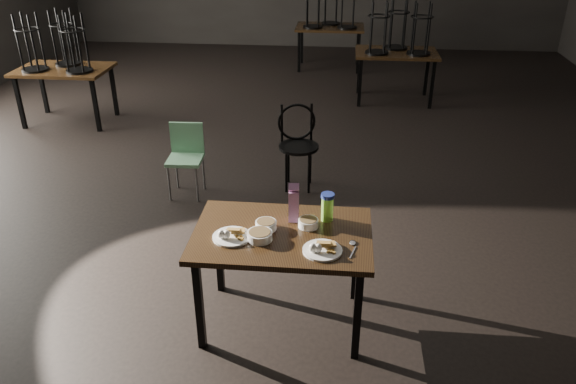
# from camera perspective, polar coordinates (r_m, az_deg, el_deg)

# --- Properties ---
(main_table) EXTENTS (1.20, 0.80, 0.75)m
(main_table) POSITION_cam_1_polar(r_m,az_deg,el_deg) (3.81, -0.59, -5.15)
(main_table) COLOR black
(main_table) RESTS_ON ground
(plate_left) EXTENTS (0.25, 0.25, 0.08)m
(plate_left) POSITION_cam_1_polar(r_m,az_deg,el_deg) (3.72, -5.79, -4.37)
(plate_left) COLOR white
(plate_left) RESTS_ON main_table
(plate_right) EXTENTS (0.25, 0.25, 0.08)m
(plate_right) POSITION_cam_1_polar(r_m,az_deg,el_deg) (3.57, 3.48, -5.75)
(plate_right) COLOR white
(plate_right) RESTS_ON main_table
(bowl_near) EXTENTS (0.14, 0.14, 0.06)m
(bowl_near) POSITION_cam_1_polar(r_m,az_deg,el_deg) (3.80, -2.25, -3.35)
(bowl_near) COLOR white
(bowl_near) RESTS_ON main_table
(bowl_far) EXTENTS (0.14, 0.14, 0.05)m
(bowl_far) POSITION_cam_1_polar(r_m,az_deg,el_deg) (3.83, 2.07, -3.14)
(bowl_far) COLOR white
(bowl_far) RESTS_ON main_table
(bowl_big) EXTENTS (0.17, 0.17, 0.06)m
(bowl_big) POSITION_cam_1_polar(r_m,az_deg,el_deg) (3.68, -2.90, -4.43)
(bowl_big) COLOR white
(bowl_big) RESTS_ON main_table
(juice_carton) EXTENTS (0.08, 0.08, 0.29)m
(juice_carton) POSITION_cam_1_polar(r_m,az_deg,el_deg) (3.85, 0.59, -1.17)
(juice_carton) COLOR #881879
(juice_carton) RESTS_ON main_table
(water_bottle) EXTENTS (0.10, 0.10, 0.20)m
(water_bottle) POSITION_cam_1_polar(r_m,az_deg,el_deg) (3.87, 4.02, -1.50)
(water_bottle) COLOR #8ADD41
(water_bottle) RESTS_ON main_table
(spoon) EXTENTS (0.06, 0.22, 0.01)m
(spoon) POSITION_cam_1_polar(r_m,az_deg,el_deg) (3.67, 6.59, -5.28)
(spoon) COLOR silver
(spoon) RESTS_ON main_table
(bentwood_chair) EXTENTS (0.44, 0.44, 0.88)m
(bentwood_chair) POSITION_cam_1_polar(r_m,az_deg,el_deg) (5.86, 1.00, 5.34)
(bentwood_chair) COLOR black
(bentwood_chair) RESTS_ON ground
(school_chair) EXTENTS (0.36, 0.36, 0.74)m
(school_chair) POSITION_cam_1_polar(r_m,az_deg,el_deg) (5.82, -10.33, 3.94)
(school_chair) COLOR #7BC08D
(school_chair) RESTS_ON ground
(bg_table_left) EXTENTS (1.20, 0.80, 1.48)m
(bg_table_left) POSITION_cam_1_polar(r_m,az_deg,el_deg) (8.18, -21.98, 11.76)
(bg_table_left) COLOR black
(bg_table_left) RESTS_ON ground
(bg_table_right) EXTENTS (1.20, 0.80, 1.48)m
(bg_table_right) POSITION_cam_1_polar(r_m,az_deg,el_deg) (8.67, 10.99, 14.00)
(bg_table_right) COLOR black
(bg_table_right) RESTS_ON ground
(bg_table_far) EXTENTS (1.20, 0.80, 1.48)m
(bg_table_far) POSITION_cam_1_polar(r_m,az_deg,el_deg) (10.38, 4.29, 16.59)
(bg_table_far) COLOR black
(bg_table_far) RESTS_ON ground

